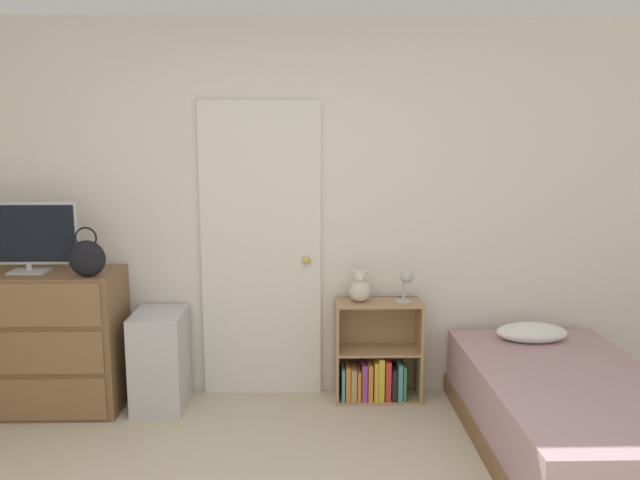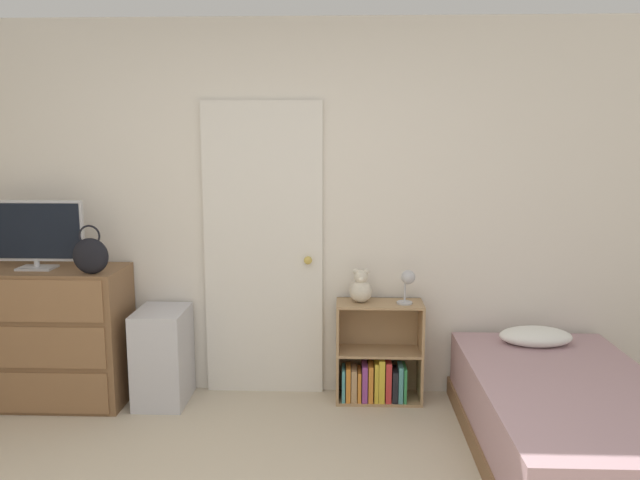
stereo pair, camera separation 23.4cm
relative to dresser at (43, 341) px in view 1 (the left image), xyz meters
The scene contains 10 objects.
wall_back 1.77m from the dresser, 10.63° to the left, with size 10.00×0.06×2.55m.
door_closed 1.54m from the dresser, ahead, with size 0.81×0.09×2.01m.
dresser is the anchor object (origin of this frame).
tv 0.70m from the dresser, 161.27° to the right, with size 0.65×0.16×0.45m.
handbag 0.71m from the dresser, 22.20° to the right, with size 0.23×0.09×0.31m.
storage_bin 0.76m from the dresser, ahead, with size 0.33×0.43×0.64m.
bookshelf 2.21m from the dresser, ahead, with size 0.58×0.26×0.68m.
teddy_bear 2.11m from the dresser, ahead, with size 0.15×0.15×0.23m.
desk_lamp 2.42m from the dresser, ahead, with size 0.12×0.11×0.23m.
bed 3.29m from the dresser, 11.83° to the right, with size 1.03×1.85×0.56m.
Camera 1 is at (0.18, -1.93, 1.77)m, focal length 35.00 mm.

